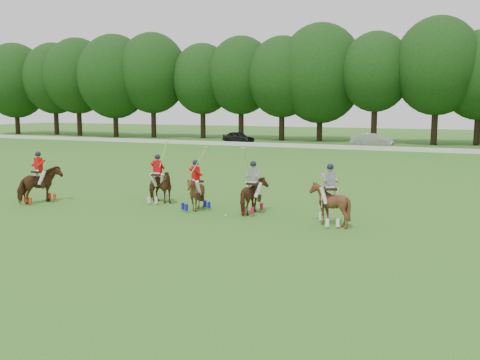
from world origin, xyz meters
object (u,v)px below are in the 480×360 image
at_px(polo_red_c, 196,193).
at_px(polo_stripe_b, 329,203).
at_px(polo_red_a, 40,184).
at_px(polo_stripe_a, 253,195).
at_px(polo_red_b, 158,186).
at_px(polo_ball, 226,216).
at_px(car_mid, 372,140).
at_px(car_left, 238,137).

xyz_separation_m(polo_red_c, polo_stripe_b, (5.89, -0.41, 0.06)).
xyz_separation_m(polo_red_a, polo_stripe_b, (13.32, 0.88, -0.03)).
distance_m(polo_red_a, polo_stripe_b, 13.34).
distance_m(polo_red_c, polo_stripe_b, 5.90).
distance_m(polo_stripe_a, polo_stripe_b, 3.53).
height_order(polo_red_b, polo_ball, polo_red_b).
bearing_deg(polo_ball, polo_red_c, 160.63).
relative_size(polo_red_c, polo_stripe_a, 1.00).
height_order(polo_red_c, polo_stripe_a, polo_stripe_a).
height_order(car_mid, polo_ball, car_mid).
height_order(car_left, polo_ball, car_left).
height_order(polo_red_c, polo_ball, polo_red_c).
height_order(car_mid, polo_red_a, polo_red_a).
distance_m(car_mid, polo_stripe_a, 38.19).
bearing_deg(car_left, car_mid, -78.59).
xyz_separation_m(car_left, polo_red_b, (12.65, -37.61, 0.12)).
bearing_deg(car_mid, polo_stripe_b, -170.92).
bearing_deg(polo_ball, polo_stripe_a, 52.87).
distance_m(car_mid, polo_red_c, 38.57).
bearing_deg(polo_ball, car_left, 113.26).
relative_size(car_mid, polo_red_a, 1.87).
distance_m(car_mid, polo_ball, 39.18).
relative_size(car_left, polo_red_c, 1.45).
height_order(car_mid, polo_red_c, polo_red_c).
bearing_deg(polo_red_a, polo_stripe_a, 9.82).
xyz_separation_m(car_mid, polo_ball, (1.11, -39.16, -0.69)).
xyz_separation_m(polo_red_a, polo_stripe_a, (9.89, 1.71, -0.08)).
bearing_deg(polo_stripe_a, polo_red_c, -170.36).
relative_size(polo_red_b, polo_ball, 30.89).
relative_size(car_mid, polo_stripe_a, 1.62).
bearing_deg(car_mid, polo_red_b, 176.66).
relative_size(polo_red_b, polo_red_c, 1.02).
distance_m(car_mid, polo_stripe_b, 39.34).
bearing_deg(polo_red_b, polo_stripe_a, -6.16).
height_order(car_mid, polo_red_b, polo_red_b).
xyz_separation_m(car_left, polo_ball, (16.83, -39.16, -0.63)).
relative_size(car_left, polo_stripe_b, 1.71).
bearing_deg(polo_stripe_b, polo_red_c, 175.98).
bearing_deg(polo_red_a, polo_ball, 4.37).
height_order(car_left, polo_red_b, polo_red_b).
bearing_deg(polo_ball, polo_red_a, -175.63).
distance_m(car_mid, polo_red_a, 40.65).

